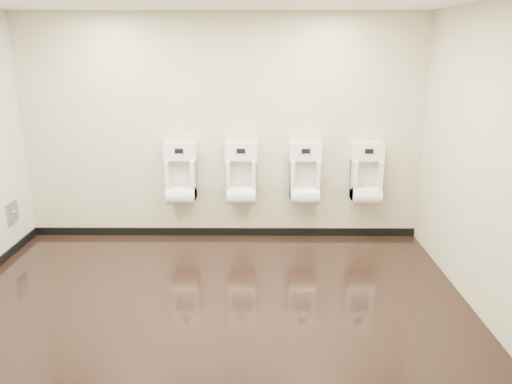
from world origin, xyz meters
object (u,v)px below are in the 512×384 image
urinal_0 (181,177)px  urinal_2 (305,177)px  access_panel (12,212)px  urinal_1 (241,177)px  urinal_3 (366,178)px

urinal_0 → urinal_2: 1.55m
access_panel → urinal_2: urinal_2 is taller
urinal_0 → urinal_1: same height
urinal_1 → urinal_2: same height
access_panel → urinal_3: (4.28, 0.41, 0.32)m
urinal_3 → urinal_1: bearing=180.0°
access_panel → urinal_2: bearing=6.7°
urinal_0 → urinal_1: size_ratio=1.00×
urinal_1 → urinal_2: size_ratio=1.00×
urinal_0 → urinal_3: same height
urinal_2 → urinal_3: size_ratio=1.00×
access_panel → urinal_2: size_ratio=0.33×
urinal_1 → urinal_3: 1.56m
urinal_0 → urinal_1: (0.76, 0.00, 0.00)m
urinal_1 → urinal_3: same height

